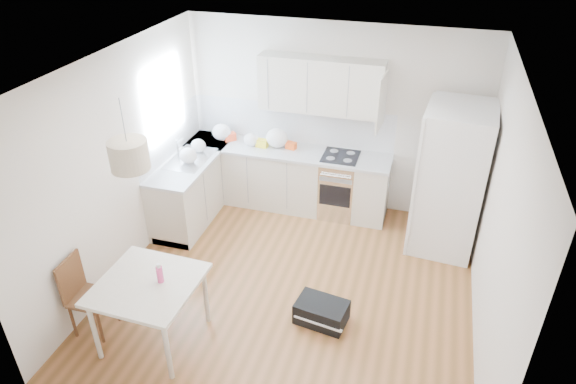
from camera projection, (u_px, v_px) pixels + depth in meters
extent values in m
plane|color=brown|center=(292.00, 286.00, 6.22)|extent=(4.20, 4.20, 0.00)
plane|color=white|center=(293.00, 68.00, 4.84)|extent=(4.20, 4.20, 0.00)
plane|color=silver|center=(333.00, 119.00, 7.26)|extent=(4.20, 0.00, 4.20)
plane|color=silver|center=(121.00, 165.00, 6.03)|extent=(0.00, 4.20, 4.20)
plane|color=silver|center=(498.00, 221.00, 5.02)|extent=(0.00, 4.20, 4.20)
cube|color=#BFE0F9|center=(164.00, 100.00, 6.78)|extent=(0.02, 1.00, 1.00)
cube|color=beige|center=(286.00, 179.00, 7.62)|extent=(3.00, 0.60, 0.88)
cube|color=beige|center=(195.00, 187.00, 7.42)|extent=(0.60, 1.80, 0.88)
cube|color=#AAACAF|center=(286.00, 151.00, 7.39)|extent=(3.02, 0.64, 0.04)
cube|color=#AAACAF|center=(192.00, 158.00, 7.18)|extent=(0.64, 1.82, 0.04)
cube|color=white|center=(292.00, 123.00, 7.47)|extent=(3.00, 0.01, 0.58)
cube|color=white|center=(170.00, 136.00, 7.09)|extent=(0.01, 1.80, 0.58)
cube|color=beige|center=(321.00, 85.00, 6.90)|extent=(1.70, 0.32, 0.75)
cube|color=beige|center=(147.00, 284.00, 5.13)|extent=(1.01, 1.01, 0.04)
cylinder|color=beige|center=(95.00, 331.00, 5.10)|extent=(0.05, 0.05, 0.73)
cylinder|color=beige|center=(168.00, 351.00, 4.88)|extent=(0.05, 0.05, 0.73)
cylinder|color=beige|center=(140.00, 280.00, 5.77)|extent=(0.05, 0.05, 0.73)
cylinder|color=beige|center=(206.00, 295.00, 5.55)|extent=(0.05, 0.05, 0.73)
cylinder|color=#D43B78|center=(160.00, 273.00, 5.08)|extent=(0.08, 0.08, 0.22)
cube|color=black|center=(322.00, 312.00, 5.67)|extent=(0.60, 0.44, 0.25)
cylinder|color=beige|center=(129.00, 155.00, 4.42)|extent=(0.35, 0.35, 0.27)
ellipsoid|color=white|center=(222.00, 132.00, 7.60)|extent=(0.28, 0.24, 0.25)
ellipsoid|color=white|center=(251.00, 140.00, 7.44)|extent=(0.22, 0.18, 0.19)
ellipsoid|color=white|center=(277.00, 138.00, 7.38)|extent=(0.32, 0.27, 0.29)
ellipsoid|color=white|center=(198.00, 146.00, 7.27)|extent=(0.21, 0.18, 0.19)
ellipsoid|color=white|center=(188.00, 156.00, 6.97)|extent=(0.25, 0.21, 0.22)
cube|color=#EF5015|center=(291.00, 145.00, 7.38)|extent=(0.17, 0.12, 0.10)
cube|color=yellow|center=(262.00, 143.00, 7.43)|extent=(0.17, 0.12, 0.11)
cube|color=red|center=(230.00, 137.00, 7.62)|extent=(0.20, 0.19, 0.12)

